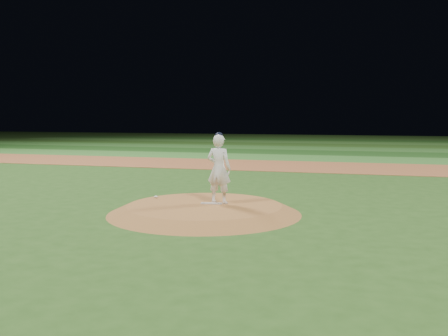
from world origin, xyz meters
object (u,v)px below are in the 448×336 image
object	(u,v)px
pitching_rubber	(212,203)
rosin_bag	(156,197)
pitchers_mound	(204,209)
pitcher_on_mound	(219,169)

from	to	relation	value
pitching_rubber	rosin_bag	distance (m)	2.04
pitching_rubber	rosin_bag	world-z (taller)	rosin_bag
pitchers_mound	pitching_rubber	size ratio (longest dim) A/B	8.97
pitchers_mound	rosin_bag	size ratio (longest dim) A/B	45.34
pitching_rubber	pitcher_on_mound	bearing A→B (deg)	37.82
pitcher_on_mound	pitching_rubber	bearing A→B (deg)	-133.23
rosin_bag	pitcher_on_mound	bearing A→B (deg)	-9.36
pitching_rubber	pitcher_on_mound	distance (m)	1.02
rosin_bag	pitcher_on_mound	xyz separation A→B (m)	(2.14, -0.35, 0.98)
pitchers_mound	rosin_bag	distance (m)	1.96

